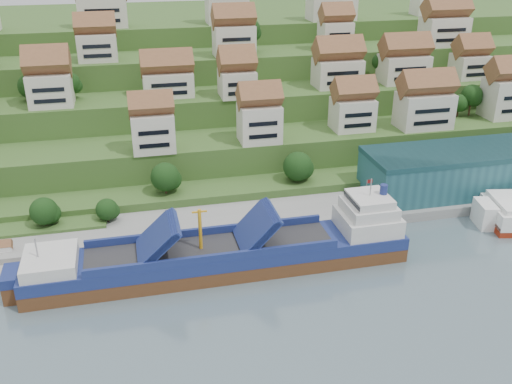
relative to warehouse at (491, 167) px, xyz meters
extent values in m
plane|color=slate|center=(-52.00, -17.00, -7.20)|extent=(300.00, 300.00, 0.00)
cube|color=gray|center=(-32.00, -2.00, -6.10)|extent=(180.00, 14.00, 2.20)
cube|color=#2D4C1E|center=(-52.00, 69.00, -5.20)|extent=(260.00, 128.00, 4.00)
cube|color=#2D4C1E|center=(-52.00, 74.00, -1.70)|extent=(260.00, 118.00, 11.00)
cube|color=#2D4C1E|center=(-52.00, 82.00, 1.80)|extent=(260.00, 102.00, 18.00)
cube|color=#2D4C1E|center=(-52.00, 90.00, 5.30)|extent=(260.00, 86.00, 25.00)
cube|color=#2D4C1E|center=(-52.00, 99.00, 8.30)|extent=(260.00, 68.00, 31.00)
cube|color=beige|center=(-75.92, 18.16, 8.22)|extent=(9.54, 7.03, 8.83)
cube|color=beige|center=(-50.82, 19.00, 8.25)|extent=(9.66, 7.62, 8.91)
cube|color=beige|center=(-25.88, 22.48, 7.74)|extent=(10.04, 7.73, 7.88)
cube|color=beige|center=(-7.47, 20.03, 8.22)|extent=(13.39, 8.26, 8.83)
cube|color=beige|center=(19.00, 23.08, 8.97)|extent=(12.93, 8.31, 10.33)
cube|color=beige|center=(-98.87, 37.06, 14.74)|extent=(10.36, 8.98, 7.88)
cube|color=beige|center=(-70.31, 39.11, 13.87)|extent=(12.69, 7.90, 6.14)
cube|color=beige|center=(-53.01, 34.80, 14.13)|extent=(8.92, 8.56, 6.65)
cube|color=beige|center=(-24.44, 38.30, 14.52)|extent=(12.49, 8.36, 7.45)
cube|color=beige|center=(-4.82, 38.43, 14.61)|extent=(13.09, 8.18, 7.62)
cube|color=beige|center=(16.36, 39.20, 14.10)|extent=(9.37, 8.04, 6.61)
cube|color=beige|center=(-87.42, 53.24, 21.41)|extent=(10.25, 7.30, 7.21)
cube|color=beige|center=(-50.51, 51.20, 21.98)|extent=(11.14, 7.79, 8.35)
cube|color=beige|center=(-20.04, 53.07, 21.83)|extent=(8.93, 7.14, 8.07)
cube|color=beige|center=(14.38, 52.24, 22.03)|extent=(13.21, 8.47, 8.46)
cube|color=beige|center=(-85.53, 71.40, 28.00)|extent=(13.87, 7.51, 8.40)
cube|color=beige|center=(-48.71, 71.17, 28.43)|extent=(12.33, 8.15, 9.26)
cube|color=beige|center=(-15.27, 70.57, 27.70)|extent=(14.43, 8.73, 7.80)
cube|color=beige|center=(20.21, 74.30, 27.70)|extent=(9.60, 7.05, 7.81)
ellipsoid|color=#193E14|center=(-44.06, 9.11, 0.50)|extent=(6.85, 6.85, 6.85)
ellipsoid|color=#193E14|center=(-74.42, 9.29, 0.75)|extent=(6.39, 6.39, 6.39)
ellipsoid|color=#193E14|center=(6.18, 26.11, 7.54)|extent=(4.73, 4.73, 4.73)
ellipsoid|color=#193E14|center=(9.72, 26.11, 9.52)|extent=(5.70, 5.70, 5.70)
ellipsoid|color=#193E14|center=(-10.01, 42.83, 16.05)|extent=(4.69, 4.69, 4.69)
ellipsoid|color=#193E14|center=(-104.25, 42.38, 14.46)|extent=(6.19, 6.19, 6.19)
ellipsoid|color=#193E14|center=(-94.49, 40.97, 15.11)|extent=(5.06, 5.06, 5.06)
ellipsoid|color=#193E14|center=(-44.73, 56.21, 24.30)|extent=(5.77, 5.77, 5.77)
ellipsoid|color=#193E14|center=(-15.52, 58.94, 22.54)|extent=(5.46, 5.46, 5.46)
ellipsoid|color=#193E14|center=(-99.36, 2.00, -1.25)|extent=(5.63, 5.63, 5.63)
ellipsoid|color=#193E14|center=(-87.15, 2.00, -2.25)|extent=(4.58, 4.58, 4.58)
cube|color=#22555E|center=(0.00, 0.00, 0.00)|extent=(60.00, 15.00, 10.00)
cylinder|color=gray|center=(-34.00, -7.00, -1.00)|extent=(0.16, 0.16, 8.00)
cube|color=maroon|center=(-33.40, -7.00, 2.60)|extent=(1.20, 0.05, 0.80)
cube|color=white|center=(-106.00, -5.50, -5.10)|extent=(2.40, 2.20, 2.20)
cube|color=#55321A|center=(-66.88, -18.20, -6.20)|extent=(69.63, 11.01, 4.46)
cube|color=navy|center=(-66.88, -18.20, -3.36)|extent=(69.63, 11.12, 2.32)
cube|color=silver|center=(-96.32, -18.33, -1.13)|extent=(8.97, 10.21, 2.32)
cube|color=#262628|center=(-68.66, -18.21, -2.20)|extent=(44.64, 9.30, 0.27)
cube|color=navy|center=(-78.47, -18.25, 0.83)|extent=(6.73, 9.88, 6.17)
cube|color=navy|center=(-60.63, -18.17, 0.83)|extent=(6.39, 9.88, 6.52)
cylinder|color=gold|center=(-70.45, -18.22, 1.72)|extent=(0.63, 0.63, 8.03)
cube|color=silver|center=(-38.33, -18.07, -0.51)|extent=(10.75, 10.22, 3.57)
cube|color=silver|center=(-38.33, -18.07, 2.34)|extent=(8.96, 9.14, 2.23)
cube|color=silver|center=(-38.33, -18.07, 4.22)|extent=(7.17, 8.06, 1.61)
cylinder|color=navy|center=(-35.66, -18.06, 5.91)|extent=(1.43, 1.43, 1.96)
camera|label=1|loc=(-80.81, -107.11, 50.38)|focal=40.00mm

